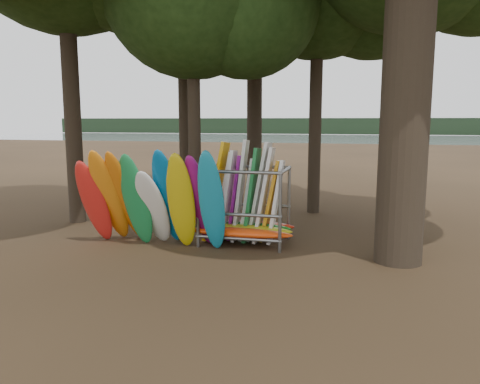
# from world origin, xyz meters

# --- Properties ---
(ground) EXTENTS (120.00, 120.00, 0.00)m
(ground) POSITION_xyz_m (0.00, 0.00, 0.00)
(ground) COLOR #47331E
(ground) RESTS_ON ground
(lake) EXTENTS (160.00, 160.00, 0.00)m
(lake) POSITION_xyz_m (0.00, 60.00, 0.00)
(lake) COLOR gray
(lake) RESTS_ON ground
(far_shore) EXTENTS (160.00, 4.00, 4.00)m
(far_shore) POSITION_xyz_m (0.00, 110.00, 2.00)
(far_shore) COLOR black
(far_shore) RESTS_ON ground
(kayak_row) EXTENTS (4.19, 2.11, 2.84)m
(kayak_row) POSITION_xyz_m (-1.39, 0.22, 1.28)
(kayak_row) COLOR red
(kayak_row) RESTS_ON ground
(storage_rack) EXTENTS (2.87, 1.57, 2.89)m
(storage_rack) POSITION_xyz_m (0.94, 1.30, 1.01)
(storage_rack) COLOR slate
(storage_rack) RESTS_ON ground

